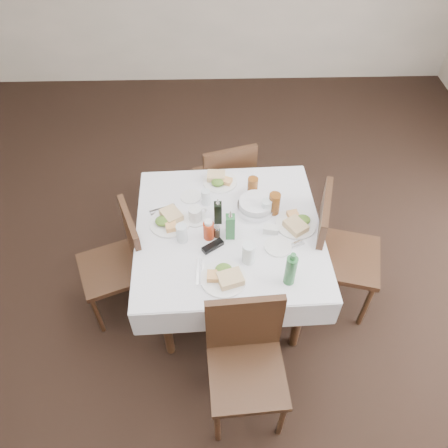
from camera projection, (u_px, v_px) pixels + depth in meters
name	position (u px, v px, depth m)	size (l,w,h in m)	color
ground_plane	(205.00, 322.00, 3.21)	(7.00, 7.00, 0.00)	black
room_shell	(192.00, 126.00, 1.95)	(6.04, 7.04, 2.80)	#BAB19E
dining_table	(229.00, 238.00, 2.87)	(1.24, 1.24, 0.76)	#322212
chair_north	(226.00, 180.00, 3.52)	(0.51, 0.51, 0.88)	#322212
chair_south	(246.00, 354.00, 2.48)	(0.46, 0.46, 0.91)	#322212
chair_east	(334.00, 247.00, 2.97)	(0.56, 0.56, 0.97)	#322212
chair_west	(122.00, 258.00, 2.97)	(0.54, 0.54, 0.88)	#322212
meal_north	(219.00, 180.00, 3.09)	(0.24, 0.24, 0.05)	white
meal_south	(225.00, 277.00, 2.52)	(0.27, 0.27, 0.06)	white
meal_east	(297.00, 223.00, 2.81)	(0.27, 0.27, 0.06)	white
meal_west	(169.00, 220.00, 2.82)	(0.26, 0.26, 0.06)	white
side_plate_a	(191.00, 197.00, 3.00)	(0.14, 0.14, 0.01)	white
side_plate_b	(278.00, 246.00, 2.70)	(0.17, 0.17, 0.01)	white
water_n	(206.00, 197.00, 2.92)	(0.06, 0.06, 0.11)	silver
water_s	(249.00, 253.00, 2.57)	(0.08, 0.08, 0.14)	silver
water_e	(266.00, 208.00, 2.84)	(0.07, 0.07, 0.13)	silver
water_w	(182.00, 233.00, 2.69)	(0.07, 0.07, 0.13)	silver
iced_tea_a	(253.00, 187.00, 2.96)	(0.07, 0.07, 0.15)	brown
iced_tea_b	(274.00, 204.00, 2.85)	(0.08, 0.08, 0.16)	brown
bread_basket	(256.00, 206.00, 2.89)	(0.25, 0.25, 0.08)	silver
oil_cruet_dark	(218.00, 212.00, 2.78)	(0.05, 0.05, 0.21)	black
oil_cruet_green	(230.00, 226.00, 2.69)	(0.06, 0.06, 0.23)	#2A6B36
ketchup_bottle	(209.00, 230.00, 2.70)	(0.07, 0.07, 0.15)	#B13414
salt_shaker	(228.00, 226.00, 2.76)	(0.04, 0.04, 0.08)	white
pepper_shaker	(217.00, 232.00, 2.73)	(0.04, 0.04, 0.08)	#3F2F22
coffee_mug	(196.00, 215.00, 2.82)	(0.15, 0.14, 0.10)	white
sunglasses	(213.00, 246.00, 2.69)	(0.14, 0.12, 0.03)	black
green_bottle	(291.00, 270.00, 2.45)	(0.06, 0.06, 0.25)	#2A6B36
sugar_caddy	(271.00, 229.00, 2.77)	(0.10, 0.07, 0.05)	white
cutlery_n	(251.00, 189.00, 3.06)	(0.06, 0.17, 0.01)	silver
cutlery_s	(200.00, 272.00, 2.57)	(0.05, 0.19, 0.01)	silver
cutlery_e	(292.00, 246.00, 2.70)	(0.17, 0.10, 0.01)	silver
cutlery_w	(163.00, 210.00, 2.91)	(0.18, 0.11, 0.01)	silver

